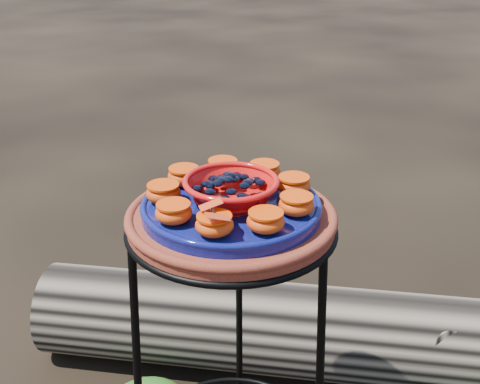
# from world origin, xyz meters

# --- Properties ---
(plant_stand) EXTENTS (0.44, 0.44, 0.70)m
(plant_stand) POSITION_xyz_m (0.00, 0.00, 0.35)
(plant_stand) COLOR black
(plant_stand) RESTS_ON ground
(terracotta_saucer) EXTENTS (0.39, 0.39, 0.03)m
(terracotta_saucer) POSITION_xyz_m (0.00, 0.00, 0.72)
(terracotta_saucer) COLOR maroon
(terracotta_saucer) RESTS_ON plant_stand
(cobalt_plate) EXTENTS (0.34, 0.34, 0.02)m
(cobalt_plate) POSITION_xyz_m (0.00, 0.00, 0.74)
(cobalt_plate) COLOR #040137
(cobalt_plate) RESTS_ON terracotta_saucer
(red_bowl) EXTENTS (0.17, 0.17, 0.05)m
(red_bowl) POSITION_xyz_m (0.00, 0.00, 0.78)
(red_bowl) COLOR red
(red_bowl) RESTS_ON cobalt_plate
(glass_gems) EXTENTS (0.13, 0.13, 0.02)m
(glass_gems) POSITION_xyz_m (0.00, 0.00, 0.81)
(glass_gems) COLOR black
(glass_gems) RESTS_ON red_bowl
(orange_half_0) EXTENTS (0.07, 0.07, 0.04)m
(orange_half_0) POSITION_xyz_m (-0.02, -0.12, 0.77)
(orange_half_0) COLOR #CE3D08
(orange_half_0) RESTS_ON cobalt_plate
(orange_half_1) EXTENTS (0.07, 0.07, 0.04)m
(orange_half_1) POSITION_xyz_m (0.07, -0.11, 0.77)
(orange_half_1) COLOR #CE3D08
(orange_half_1) RESTS_ON cobalt_plate
(orange_half_2) EXTENTS (0.07, 0.07, 0.04)m
(orange_half_2) POSITION_xyz_m (0.12, -0.04, 0.77)
(orange_half_2) COLOR #CE3D08
(orange_half_2) RESTS_ON cobalt_plate
(orange_half_3) EXTENTS (0.07, 0.07, 0.04)m
(orange_half_3) POSITION_xyz_m (0.12, 0.05, 0.77)
(orange_half_3) COLOR #CE3D08
(orange_half_3) RESTS_ON cobalt_plate
(orange_half_4) EXTENTS (0.07, 0.07, 0.04)m
(orange_half_4) POSITION_xyz_m (0.06, 0.11, 0.77)
(orange_half_4) COLOR #CE3D08
(orange_half_4) RESTS_ON cobalt_plate
(orange_half_5) EXTENTS (0.07, 0.07, 0.04)m
(orange_half_5) POSITION_xyz_m (-0.03, 0.12, 0.77)
(orange_half_5) COLOR #CE3D08
(orange_half_5) RESTS_ON cobalt_plate
(orange_half_6) EXTENTS (0.07, 0.07, 0.04)m
(orange_half_6) POSITION_xyz_m (-0.10, 0.08, 0.77)
(orange_half_6) COLOR #CE3D08
(orange_half_6) RESTS_ON cobalt_plate
(orange_half_7) EXTENTS (0.07, 0.07, 0.04)m
(orange_half_7) POSITION_xyz_m (-0.13, -0.01, 0.77)
(orange_half_7) COLOR #CE3D08
(orange_half_7) RESTS_ON cobalt_plate
(orange_half_8) EXTENTS (0.07, 0.07, 0.04)m
(orange_half_8) POSITION_xyz_m (-0.09, -0.08, 0.77)
(orange_half_8) COLOR #CE3D08
(orange_half_8) RESTS_ON cobalt_plate
(butterfly) EXTENTS (0.10, 0.08, 0.01)m
(butterfly) POSITION_xyz_m (-0.02, -0.12, 0.80)
(butterfly) COLOR red
(butterfly) RESTS_ON orange_half_0
(driftwood_log) EXTENTS (1.48, 0.50, 0.27)m
(driftwood_log) POSITION_xyz_m (0.12, 0.43, 0.14)
(driftwood_log) COLOR black
(driftwood_log) RESTS_ON ground
(foliage_back) EXTENTS (0.34, 0.34, 0.17)m
(foliage_back) POSITION_xyz_m (-0.21, 0.67, 0.08)
(foliage_back) COLOR #225A1B
(foliage_back) RESTS_ON ground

